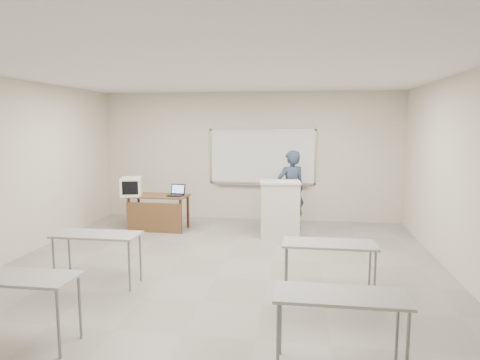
% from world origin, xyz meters
% --- Properties ---
extents(floor, '(7.00, 8.00, 0.01)m').
position_xyz_m(floor, '(0.00, 0.00, -0.01)').
color(floor, gray).
rests_on(floor, ground).
extents(whiteboard, '(2.48, 0.10, 1.31)m').
position_xyz_m(whiteboard, '(0.30, 3.97, 1.48)').
color(whiteboard, white).
rests_on(whiteboard, floor).
extents(student_desks, '(4.40, 2.20, 0.73)m').
position_xyz_m(student_desks, '(-0.00, -1.35, 0.67)').
color(student_desks, '#9F9F9B').
rests_on(student_desks, floor).
extents(instructor_desk, '(1.26, 0.63, 0.75)m').
position_xyz_m(instructor_desk, '(-1.80, 2.57, 0.52)').
color(instructor_desk, brown).
rests_on(instructor_desk, floor).
extents(podium, '(0.80, 0.58, 1.12)m').
position_xyz_m(podium, '(0.80, 2.50, 0.56)').
color(podium, silver).
rests_on(podium, floor).
extents(crt_monitor, '(0.43, 0.48, 0.41)m').
position_xyz_m(crt_monitor, '(-2.35, 2.55, 0.94)').
color(crt_monitor, beige).
rests_on(crt_monitor, instructor_desk).
extents(laptop, '(0.32, 0.29, 0.23)m').
position_xyz_m(laptop, '(-1.40, 2.65, 0.81)').
color(laptop, black).
rests_on(laptop, instructor_desk).
extents(mouse, '(0.11, 0.09, 0.04)m').
position_xyz_m(mouse, '(-1.25, 2.73, 0.77)').
color(mouse, '#A2A3AA').
rests_on(mouse, instructor_desk).
extents(keyboard, '(0.48, 0.18, 0.03)m').
position_xyz_m(keyboard, '(0.95, 2.38, 1.14)').
color(keyboard, beige).
rests_on(keyboard, podium).
extents(presenter, '(0.74, 0.65, 1.71)m').
position_xyz_m(presenter, '(1.00, 3.08, 0.85)').
color(presenter, black).
rests_on(presenter, floor).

